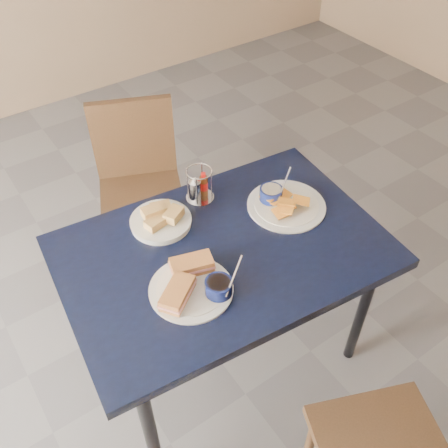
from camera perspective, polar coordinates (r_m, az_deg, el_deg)
ground at (r=2.41m, az=-2.05°, el=-13.41°), size 6.00×6.00×0.00m
dining_table at (r=1.81m, az=-0.06°, el=-4.31°), size 1.20×0.86×0.75m
chair_far at (r=2.52m, az=-10.42°, el=5.44°), size 0.52×0.52×0.85m
sandwich_plate at (r=1.63m, az=-3.52°, el=-6.82°), size 0.30×0.28×0.12m
plantain_plate at (r=1.93m, az=6.59°, el=2.56°), size 0.30×0.30×0.12m
bread_basket at (r=1.85m, az=-7.23°, el=0.52°), size 0.22×0.22×0.07m
condiment_caddy at (r=1.92m, az=-2.95°, el=4.23°), size 0.11×0.11×0.14m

